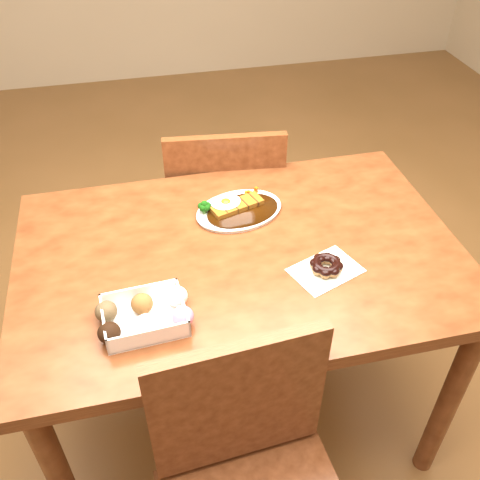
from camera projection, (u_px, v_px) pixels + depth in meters
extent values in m
plane|color=brown|center=(240.00, 406.00, 1.93)|extent=(6.00, 6.00, 0.00)
cube|color=#48200E|center=(240.00, 256.00, 1.46)|extent=(1.20, 0.80, 0.04)
cylinder|color=#48200E|center=(448.00, 401.00, 1.54)|extent=(0.06, 0.06, 0.71)
cylinder|color=#48200E|center=(68.00, 296.00, 1.86)|extent=(0.06, 0.06, 0.71)
cylinder|color=#48200E|center=(357.00, 250.00, 2.05)|extent=(0.06, 0.06, 0.71)
cube|color=#48200E|center=(223.00, 212.00, 2.11)|extent=(0.46, 0.46, 0.04)
cylinder|color=#48200E|center=(258.00, 226.00, 2.40)|extent=(0.04, 0.04, 0.41)
cylinder|color=#48200E|center=(182.00, 232.00, 2.37)|extent=(0.04, 0.04, 0.41)
cylinder|color=#48200E|center=(270.00, 279.00, 2.14)|extent=(0.04, 0.04, 0.41)
cylinder|color=#48200E|center=(185.00, 285.00, 2.11)|extent=(0.04, 0.04, 0.41)
cube|color=#48200E|center=(226.00, 189.00, 1.82)|extent=(0.40, 0.08, 0.40)
cube|color=#48200E|center=(238.00, 404.00, 1.18)|extent=(0.40, 0.06, 0.40)
ellipsoid|color=white|center=(239.00, 211.00, 1.58)|extent=(0.29, 0.24, 0.01)
ellipsoid|color=black|center=(243.00, 211.00, 1.56)|extent=(0.25, 0.20, 0.01)
cube|color=#6B380C|center=(237.00, 206.00, 1.57)|extent=(0.17, 0.10, 0.02)
ellipsoid|color=white|center=(226.00, 202.00, 1.56)|extent=(0.10, 0.10, 0.01)
ellipsoid|color=#FFB214|center=(226.00, 202.00, 1.56)|extent=(0.03, 0.03, 0.02)
cube|color=white|center=(144.00, 315.00, 1.24)|extent=(0.20, 0.16, 0.05)
ellipsoid|color=black|center=(109.00, 333.00, 1.19)|extent=(0.05, 0.05, 0.05)
ellipsoid|color=beige|center=(147.00, 324.00, 1.21)|extent=(0.05, 0.05, 0.05)
ellipsoid|color=pink|center=(183.00, 316.00, 1.23)|extent=(0.05, 0.05, 0.05)
ellipsoid|color=black|center=(106.00, 311.00, 1.24)|extent=(0.05, 0.05, 0.05)
ellipsoid|color=brown|center=(142.00, 304.00, 1.26)|extent=(0.05, 0.05, 0.05)
ellipsoid|color=beige|center=(177.00, 296.00, 1.28)|extent=(0.05, 0.05, 0.05)
cube|color=silver|center=(326.00, 270.00, 1.39)|extent=(0.21, 0.18, 0.00)
torus|color=olive|center=(326.00, 266.00, 1.38)|extent=(0.11, 0.11, 0.03)
torus|color=black|center=(327.00, 264.00, 1.37)|extent=(0.10, 0.10, 0.02)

